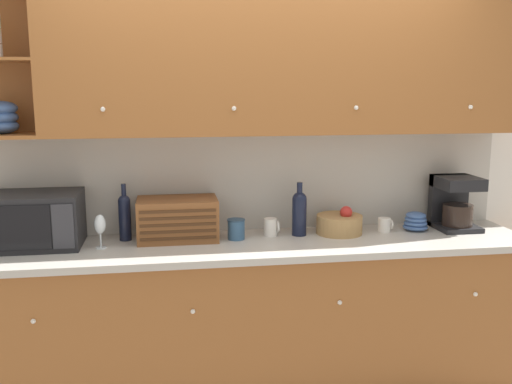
{
  "coord_description": "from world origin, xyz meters",
  "views": [
    {
      "loc": [
        -0.53,
        -3.51,
        1.8
      ],
      "look_at": [
        0.0,
        -0.22,
        1.19
      ],
      "focal_mm": 40.0,
      "sensor_mm": 36.0,
      "label": 1
    }
  ],
  "objects_px": {
    "mug_blue_second": "(271,227)",
    "wine_bottle": "(299,211)",
    "second_wine_bottle": "(125,215)",
    "mug": "(385,225)",
    "wine_glass": "(100,226)",
    "storage_canister": "(236,229)",
    "bowl_stack_on_counter": "(416,222)",
    "microwave": "(34,220)",
    "fruit_basket": "(340,224)",
    "coffee_maker": "(454,202)",
    "bread_box": "(178,219)"
  },
  "relations": [
    {
      "from": "second_wine_bottle",
      "to": "mug_blue_second",
      "type": "bearing_deg",
      "value": -2.75
    },
    {
      "from": "wine_glass",
      "to": "second_wine_bottle",
      "type": "height_order",
      "value": "second_wine_bottle"
    },
    {
      "from": "storage_canister",
      "to": "wine_bottle",
      "type": "relative_size",
      "value": 0.37
    },
    {
      "from": "bowl_stack_on_counter",
      "to": "mug_blue_second",
      "type": "bearing_deg",
      "value": 179.32
    },
    {
      "from": "microwave",
      "to": "bowl_stack_on_counter",
      "type": "xyz_separation_m",
      "value": [
        2.29,
        0.0,
        -0.1
      ]
    },
    {
      "from": "wine_bottle",
      "to": "fruit_basket",
      "type": "bearing_deg",
      "value": -0.0
    },
    {
      "from": "wine_bottle",
      "to": "mug",
      "type": "bearing_deg",
      "value": -0.38
    },
    {
      "from": "mug_blue_second",
      "to": "wine_bottle",
      "type": "xyz_separation_m",
      "value": [
        0.17,
        -0.01,
        0.09
      ]
    },
    {
      "from": "mug",
      "to": "bowl_stack_on_counter",
      "type": "xyz_separation_m",
      "value": [
        0.21,
        0.0,
        0.01
      ]
    },
    {
      "from": "microwave",
      "to": "storage_canister",
      "type": "xyz_separation_m",
      "value": [
        1.15,
        -0.03,
        -0.09
      ]
    },
    {
      "from": "mug_blue_second",
      "to": "microwave",
      "type": "bearing_deg",
      "value": -179.33
    },
    {
      "from": "mug",
      "to": "fruit_basket",
      "type": "bearing_deg",
      "value": 179.3
    },
    {
      "from": "second_wine_bottle",
      "to": "mug",
      "type": "bearing_deg",
      "value": -1.99
    },
    {
      "from": "microwave",
      "to": "wine_bottle",
      "type": "xyz_separation_m",
      "value": [
        1.54,
        0.01,
        -0.0
      ]
    },
    {
      "from": "coffee_maker",
      "to": "wine_glass",
      "type": "bearing_deg",
      "value": -176.83
    },
    {
      "from": "wine_bottle",
      "to": "wine_glass",
      "type": "bearing_deg",
      "value": -174.94
    },
    {
      "from": "storage_canister",
      "to": "fruit_basket",
      "type": "bearing_deg",
      "value": 2.81
    },
    {
      "from": "wine_glass",
      "to": "storage_canister",
      "type": "relative_size",
      "value": 1.59
    },
    {
      "from": "microwave",
      "to": "mug_blue_second",
      "type": "xyz_separation_m",
      "value": [
        1.37,
        0.02,
        -0.1
      ]
    },
    {
      "from": "microwave",
      "to": "wine_glass",
      "type": "xyz_separation_m",
      "value": [
        0.37,
        -0.1,
        -0.02
      ]
    },
    {
      "from": "bread_box",
      "to": "mug",
      "type": "relative_size",
      "value": 5.25
    },
    {
      "from": "storage_canister",
      "to": "bowl_stack_on_counter",
      "type": "xyz_separation_m",
      "value": [
        1.15,
        0.03,
        -0.01
      ]
    },
    {
      "from": "storage_canister",
      "to": "wine_bottle",
      "type": "bearing_deg",
      "value": 4.64
    },
    {
      "from": "bowl_stack_on_counter",
      "to": "microwave",
      "type": "bearing_deg",
      "value": -179.88
    },
    {
      "from": "microwave",
      "to": "second_wine_bottle",
      "type": "distance_m",
      "value": 0.5
    },
    {
      "from": "wine_glass",
      "to": "coffee_maker",
      "type": "relative_size",
      "value": 0.57
    },
    {
      "from": "mug_blue_second",
      "to": "wine_bottle",
      "type": "distance_m",
      "value": 0.2
    },
    {
      "from": "storage_canister",
      "to": "mug",
      "type": "distance_m",
      "value": 0.94
    },
    {
      "from": "mug",
      "to": "bread_box",
      "type": "bearing_deg",
      "value": 178.91
    },
    {
      "from": "wine_glass",
      "to": "storage_canister",
      "type": "bearing_deg",
      "value": 5.27
    },
    {
      "from": "wine_bottle",
      "to": "coffee_maker",
      "type": "bearing_deg",
      "value": 1.01
    },
    {
      "from": "wine_bottle",
      "to": "mug",
      "type": "height_order",
      "value": "wine_bottle"
    },
    {
      "from": "microwave",
      "to": "fruit_basket",
      "type": "xyz_separation_m",
      "value": [
        1.8,
        0.01,
        -0.09
      ]
    },
    {
      "from": "storage_canister",
      "to": "bowl_stack_on_counter",
      "type": "distance_m",
      "value": 1.15
    },
    {
      "from": "wine_glass",
      "to": "bread_box",
      "type": "xyz_separation_m",
      "value": [
        0.43,
        0.12,
        -0.01
      ]
    },
    {
      "from": "second_wine_bottle",
      "to": "mug_blue_second",
      "type": "xyz_separation_m",
      "value": [
        0.87,
        -0.04,
        -0.1
      ]
    },
    {
      "from": "microwave",
      "to": "mug",
      "type": "bearing_deg",
      "value": 0.06
    },
    {
      "from": "wine_bottle",
      "to": "bowl_stack_on_counter",
      "type": "bearing_deg",
      "value": -0.09
    },
    {
      "from": "bread_box",
      "to": "coffee_maker",
      "type": "height_order",
      "value": "coffee_maker"
    },
    {
      "from": "microwave",
      "to": "fruit_basket",
      "type": "height_order",
      "value": "microwave"
    },
    {
      "from": "wine_bottle",
      "to": "coffee_maker",
      "type": "xyz_separation_m",
      "value": [
        1.02,
        0.02,
        0.02
      ]
    },
    {
      "from": "mug",
      "to": "coffee_maker",
      "type": "distance_m",
      "value": 0.49
    },
    {
      "from": "wine_glass",
      "to": "wine_bottle",
      "type": "relative_size",
      "value": 0.59
    },
    {
      "from": "mug_blue_second",
      "to": "fruit_basket",
      "type": "relative_size",
      "value": 0.38
    },
    {
      "from": "microwave",
      "to": "storage_canister",
      "type": "bearing_deg",
      "value": -1.3
    },
    {
      "from": "second_wine_bottle",
      "to": "wine_bottle",
      "type": "bearing_deg",
      "value": -2.84
    },
    {
      "from": "wine_bottle",
      "to": "mug_blue_second",
      "type": "bearing_deg",
      "value": 176.71
    },
    {
      "from": "mug_blue_second",
      "to": "fruit_basket",
      "type": "xyz_separation_m",
      "value": [
        0.43,
        -0.01,
        0.01
      ]
    },
    {
      "from": "second_wine_bottle",
      "to": "bread_box",
      "type": "xyz_separation_m",
      "value": [
        0.31,
        -0.03,
        -0.03
      ]
    },
    {
      "from": "wine_glass",
      "to": "second_wine_bottle",
      "type": "xyz_separation_m",
      "value": [
        0.13,
        0.16,
        0.02
      ]
    }
  ]
}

